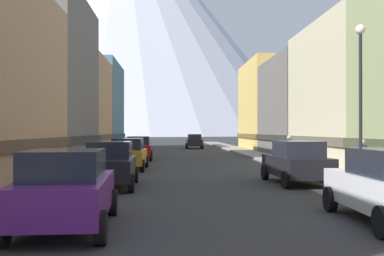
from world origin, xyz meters
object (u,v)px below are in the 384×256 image
car_left_0 (66,189)px  car_right_1 (297,162)px  car_driving_0 (194,141)px  pedestrian_0 (289,150)px  car_left_1 (110,164)px  car_left_3 (139,148)px  car_left_2 (128,154)px  pedestrian_1 (362,162)px  streetlamp_right (360,81)px

car_left_0 → car_right_1: (7.60, 8.76, 0.00)m
car_driving_0 → pedestrian_0: bearing=-80.6°
car_left_1 → car_left_3: bearing=90.0°
car_left_2 → car_driving_0: bearing=80.3°
car_right_1 → pedestrian_1: bearing=-17.8°
pedestrian_0 → streetlamp_right: 14.09m
pedestrian_0 → streetlamp_right: streetlamp_right is taller
car_right_1 → streetlamp_right: size_ratio=0.76×
car_left_2 → car_left_3: (-0.00, 9.17, 0.00)m
car_left_0 → car_left_2: (-0.00, 16.20, 0.00)m
car_right_1 → pedestrian_1: (2.45, -0.79, 0.05)m
car_left_1 → streetlamp_right: streetlamp_right is taller
car_left_0 → pedestrian_0: (10.05, 19.67, 0.06)m
car_left_3 → car_driving_0: size_ratio=1.01×
car_left_0 → streetlamp_right: (9.15, 5.93, 3.09)m
car_left_2 → streetlamp_right: streetlamp_right is taller
pedestrian_0 → car_left_2: bearing=-161.0°
streetlamp_right → car_driving_0: bearing=95.1°
car_left_0 → car_left_3: size_ratio=1.01×
car_left_3 → car_driving_0: (5.40, 22.51, 0.00)m
car_left_3 → streetlamp_right: streetlamp_right is taller
car_left_1 → car_right_1: 7.65m
car_left_0 → car_left_1: (-0.00, 7.94, 0.00)m
car_left_0 → pedestrian_0: size_ratio=2.56×
car_left_2 → streetlamp_right: bearing=-48.3°
car_left_3 → pedestrian_1: 20.09m
car_left_1 → pedestrian_1: bearing=0.2°
car_left_2 → car_left_3: size_ratio=1.00×
car_driving_0 → car_left_1: bearing=-97.7°
car_driving_0 → pedestrian_1: size_ratio=2.56×
car_left_2 → car_left_3: 9.17m
car_right_1 → car_driving_0: size_ratio=1.02×
car_left_2 → pedestrian_1: bearing=-39.3°
car_left_0 → pedestrian_0: 22.08m
car_left_0 → car_driving_0: bearing=83.6°
pedestrian_1 → streetlamp_right: 3.77m
car_left_1 → car_driving_0: 40.31m
car_left_1 → car_left_3: 17.43m
car_right_1 → car_left_3: bearing=114.6°
car_left_2 → pedestrian_0: size_ratio=2.52×
car_left_0 → streetlamp_right: bearing=33.0°
car_right_1 → pedestrian_0: pedestrian_0 is taller
car_left_2 → pedestrian_0: bearing=19.0°
car_left_0 → car_left_1: 7.94m
car_left_1 → car_left_2: same height
car_left_1 → car_driving_0: bearing=82.3°
car_left_0 → car_left_3: 25.37m
car_driving_0 → car_right_1: bearing=-86.8°
pedestrian_0 → streetlamp_right: bearing=-93.7°
car_left_1 → car_driving_0: size_ratio=1.01×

